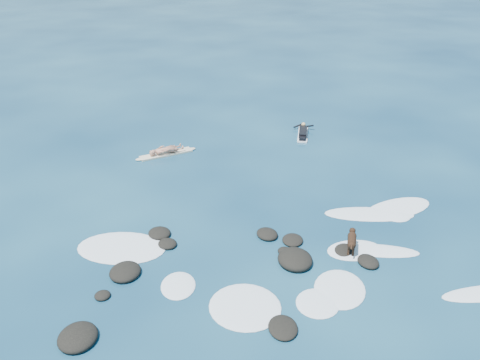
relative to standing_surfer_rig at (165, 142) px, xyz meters
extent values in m
plane|color=#0A2642|center=(4.52, -9.15, -0.73)|extent=(160.00, 160.00, 0.00)
ellipsoid|color=black|center=(-1.95, -11.25, -0.68)|extent=(0.58, 0.60, 0.21)
ellipsoid|color=black|center=(3.51, -13.41, -0.67)|extent=(0.94, 1.17, 0.25)
ellipsoid|color=black|center=(-2.32, -13.31, -0.68)|extent=(0.71, 0.80, 0.24)
ellipsoid|color=black|center=(4.34, -9.47, -0.68)|extent=(0.69, 0.72, 0.23)
ellipsoid|color=black|center=(-0.20, -7.71, -0.66)|extent=(1.16, 1.20, 0.31)
ellipsoid|color=black|center=(-2.44, -13.15, -0.63)|extent=(1.29, 1.44, 0.40)
ellipsoid|color=black|center=(6.51, -9.61, -0.69)|extent=(1.01, 1.10, 0.18)
ellipsoid|color=black|center=(3.89, -8.26, -0.66)|extent=(1.04, 1.13, 0.30)
ellipsoid|color=black|center=(0.11, -8.48, -0.67)|extent=(0.94, 0.98, 0.27)
ellipsoid|color=black|center=(7.12, -10.47, -0.66)|extent=(0.86, 1.01, 0.30)
ellipsoid|color=black|center=(-1.32, -10.11, -0.64)|extent=(1.29, 1.40, 0.38)
ellipsoid|color=black|center=(4.77, -8.75, -0.68)|extent=(0.98, 1.07, 0.24)
ellipsoid|color=black|center=(4.58, -10.10, -0.61)|extent=(1.30, 1.48, 0.51)
ellipsoid|color=white|center=(0.47, -10.96, -0.72)|extent=(1.24, 1.60, 0.12)
ellipsoid|color=white|center=(9.67, -6.77, -0.72)|extent=(3.52, 2.47, 0.12)
ellipsoid|color=white|center=(9.38, -7.40, -0.72)|extent=(1.15, 1.05, 0.12)
ellipsoid|color=white|center=(5.72, -11.76, -0.72)|extent=(2.26, 2.56, 0.12)
ellipsoid|color=white|center=(-1.58, -8.45, -0.72)|extent=(3.72, 2.88, 0.12)
ellipsoid|color=white|center=(6.91, -9.62, -0.72)|extent=(2.19, 1.53, 0.12)
ellipsoid|color=white|center=(2.53, -12.28, -0.72)|extent=(2.98, 3.05, 0.12)
ellipsoid|color=white|center=(7.66, -9.73, -0.72)|extent=(3.29, 1.60, 0.12)
ellipsoid|color=white|center=(4.82, -12.38, -0.72)|extent=(1.74, 1.84, 0.12)
ellipsoid|color=white|center=(8.31, -7.13, -0.72)|extent=(3.81, 1.75, 0.12)
ellipsoid|color=white|center=(6.70, -9.67, -0.72)|extent=(1.10, 0.90, 0.12)
cube|color=beige|center=(0.00, 0.00, -0.68)|extent=(2.74, 1.52, 0.09)
ellipsoid|color=beige|center=(1.26, 0.50, -0.68)|extent=(0.62, 0.49, 0.10)
ellipsoid|color=beige|center=(-1.26, -0.50, -0.68)|extent=(0.62, 0.49, 0.10)
imported|color=tan|center=(0.00, 0.00, 0.24)|extent=(0.63, 0.75, 1.77)
cube|color=white|center=(7.56, 1.84, -0.68)|extent=(1.10, 2.40, 0.09)
ellipsoid|color=white|center=(7.85, 2.97, -0.68)|extent=(0.40, 0.56, 0.09)
cube|color=black|center=(7.56, 1.84, -0.52)|extent=(0.77, 1.50, 0.23)
sphere|color=tan|center=(7.77, 2.64, -0.39)|extent=(0.30, 0.30, 0.24)
cylinder|color=black|center=(7.52, 2.87, -0.53)|extent=(0.59, 0.18, 0.26)
cylinder|color=black|center=(8.09, 2.72, -0.53)|extent=(0.52, 0.43, 0.26)
cube|color=black|center=(7.36, 1.07, -0.56)|extent=(0.50, 0.66, 0.15)
cylinder|color=black|center=(6.70, -9.77, -0.19)|extent=(0.50, 0.71, 0.31)
sphere|color=black|center=(6.79, -9.49, -0.19)|extent=(0.42, 0.42, 0.33)
sphere|color=black|center=(6.61, -10.04, -0.19)|extent=(0.38, 0.38, 0.30)
sphere|color=black|center=(6.86, -9.31, -0.07)|extent=(0.30, 0.30, 0.23)
cone|color=black|center=(6.90, -9.18, -0.09)|extent=(0.16, 0.18, 0.12)
cone|color=black|center=(6.79, -9.30, 0.02)|extent=(0.13, 0.11, 0.11)
cone|color=black|center=(6.91, -9.34, 0.02)|extent=(0.13, 0.11, 0.11)
cylinder|color=black|center=(6.69, -9.53, -0.52)|extent=(0.10, 0.10, 0.42)
cylinder|color=black|center=(6.85, -9.58, -0.52)|extent=(0.10, 0.10, 0.42)
cylinder|color=black|center=(6.55, -9.95, -0.52)|extent=(0.10, 0.10, 0.42)
cylinder|color=black|center=(6.71, -10.01, -0.52)|extent=(0.10, 0.10, 0.42)
cylinder|color=black|center=(6.56, -10.18, -0.13)|extent=(0.15, 0.31, 0.18)
camera|label=1|loc=(0.83, -25.38, 10.22)|focal=40.00mm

